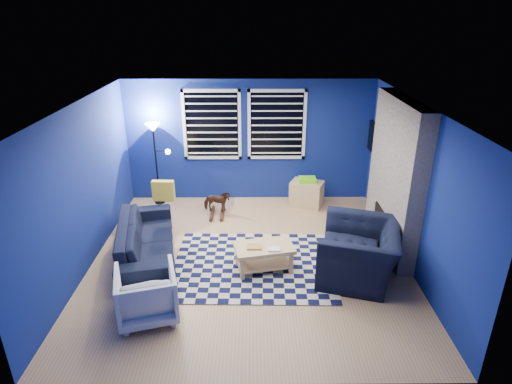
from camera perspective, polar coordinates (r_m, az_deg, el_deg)
floor at (r=7.00m, az=-0.94°, el=-9.03°), size 5.00×5.00×0.00m
ceiling at (r=6.05m, az=-1.10°, el=11.42°), size 5.00×5.00×0.00m
wall_back at (r=8.78m, az=-0.88°, el=6.76°), size 5.00×0.00×5.00m
wall_left at (r=6.92m, az=-22.20°, el=0.35°), size 0.00×5.00×5.00m
wall_right at (r=6.87m, az=20.32°, el=0.48°), size 0.00×5.00×5.00m
fireplace at (r=7.28m, az=17.94°, el=1.61°), size 0.65×2.00×2.50m
window_left at (r=8.69m, az=-5.90°, el=8.86°), size 1.17×0.06×1.42m
window_right at (r=8.67m, az=2.79°, el=8.91°), size 1.17×0.06×1.42m
tv at (r=8.60m, az=15.74°, el=6.57°), size 0.07×1.00×0.58m
rug at (r=6.87m, az=-0.41°, el=-9.68°), size 2.55×2.06×0.02m
sofa at (r=7.14m, az=-14.42°, el=-6.24°), size 2.29×1.27×0.63m
armchair_big at (r=6.59m, az=13.50°, el=-7.78°), size 1.53×1.42×0.82m
armchair_bent at (r=5.85m, az=-14.37°, el=-13.00°), size 0.92×0.94×0.70m
rocking_horse at (r=8.35m, az=-5.25°, el=-1.29°), size 0.25×0.52×0.43m
coffee_table at (r=6.60m, az=1.06°, el=-8.10°), size 0.97×0.68×0.44m
cabinet at (r=8.79m, az=6.77°, el=-0.17°), size 0.74×0.63×0.61m
floor_lamp at (r=8.72m, az=-13.35°, el=6.91°), size 0.46×0.28×1.68m
throw_pillow at (r=7.65m, az=-12.25°, el=0.18°), size 0.39×0.13×0.36m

